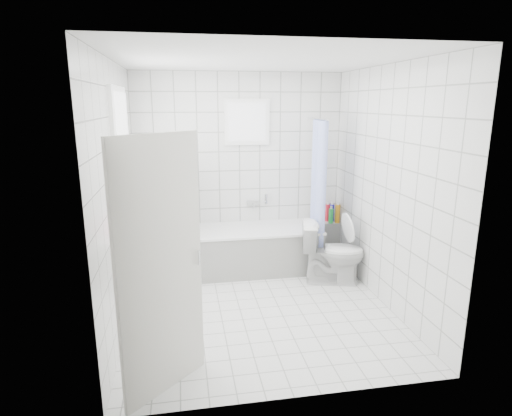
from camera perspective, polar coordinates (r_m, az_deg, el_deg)
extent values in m
plane|color=white|center=(4.84, 0.44, -13.17)|extent=(3.00, 3.00, 0.00)
plane|color=white|center=(4.33, 0.50, 19.15)|extent=(3.00, 3.00, 0.00)
cube|color=white|center=(5.86, -2.19, 5.02)|extent=(2.80, 0.02, 2.60)
cube|color=white|center=(2.99, 5.67, -3.74)|extent=(2.80, 0.02, 2.60)
cube|color=white|center=(4.38, -17.86, 1.32)|extent=(0.02, 3.00, 2.60)
cube|color=white|center=(4.85, 16.97, 2.56)|extent=(0.02, 3.00, 2.60)
cube|color=white|center=(4.62, -17.10, 5.78)|extent=(0.01, 0.90, 1.40)
cube|color=white|center=(5.77, -1.18, 11.37)|extent=(0.50, 0.01, 0.50)
cube|color=white|center=(4.77, -15.93, -3.02)|extent=(0.18, 1.02, 0.08)
cube|color=silver|center=(3.27, -12.52, -8.01)|extent=(0.61, 0.58, 2.00)
cube|color=white|center=(5.77, -0.82, -5.65)|extent=(1.84, 0.75, 0.55)
cube|color=white|center=(5.68, -0.83, -2.89)|extent=(1.86, 0.77, 0.03)
cube|color=white|center=(5.51, -11.04, -1.65)|extent=(0.15, 0.85, 1.50)
cube|color=white|center=(6.29, 9.70, -4.17)|extent=(0.40, 0.24, 0.55)
imported|color=white|center=(5.43, 10.20, -5.88)|extent=(0.84, 0.61, 0.77)
cylinder|color=silver|center=(5.62, 8.17, 11.68)|extent=(0.02, 0.80, 0.02)
cube|color=silver|center=(5.94, -0.40, 0.72)|extent=(0.18, 0.06, 0.06)
imported|color=white|center=(4.85, -15.81, -0.26)|extent=(0.14, 0.14, 0.32)
imported|color=#33B0E9|center=(4.57, -16.11, -2.11)|extent=(0.11, 0.11, 0.17)
imported|color=#C964AE|center=(5.01, -15.60, -0.48)|extent=(0.13, 0.13, 0.21)
imported|color=#D85487|center=(4.40, -16.37, -1.95)|extent=(0.15, 0.15, 0.29)
cylinder|color=#1A16B6|center=(6.20, 10.08, -0.63)|extent=(0.06, 0.06, 0.24)
cylinder|color=green|center=(6.09, 9.95, -1.05)|extent=(0.06, 0.06, 0.21)
cylinder|color=red|center=(6.19, 9.51, -0.62)|extent=(0.06, 0.06, 0.25)
cylinder|color=orange|center=(6.12, 10.82, -0.75)|extent=(0.06, 0.06, 0.26)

